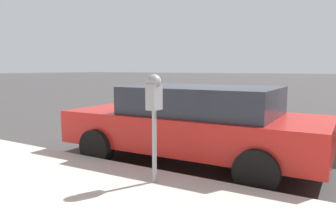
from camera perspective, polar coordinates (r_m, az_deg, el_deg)
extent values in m
plane|color=#3D3A3A|center=(6.83, 11.54, -7.00)|extent=(220.00, 220.00, 0.00)
cylinder|color=gray|center=(4.40, -2.40, -5.99)|extent=(0.06, 0.06, 0.98)
cube|color=gray|center=(4.29, -2.45, 2.63)|extent=(0.20, 0.14, 0.34)
sphere|color=gray|center=(4.28, -2.46, 5.34)|extent=(0.19, 0.19, 0.19)
cube|color=#B21919|center=(4.38, -1.67, 2.18)|extent=(0.01, 0.11, 0.12)
cube|color=black|center=(4.37, -1.68, 3.73)|extent=(0.01, 0.10, 0.08)
cube|color=#B21E19|center=(5.90, 4.18, -3.04)|extent=(2.00, 4.63, 0.59)
cube|color=#232833|center=(5.75, 5.89, 2.06)|extent=(1.72, 2.61, 0.48)
cylinder|color=black|center=(5.98, -12.31, -5.97)|extent=(0.24, 0.65, 0.64)
cylinder|color=black|center=(7.43, -2.62, -3.14)|extent=(0.24, 0.65, 0.64)
cylinder|color=black|center=(4.64, 15.21, -10.02)|extent=(0.24, 0.65, 0.64)
cylinder|color=black|center=(6.41, 19.46, -5.31)|extent=(0.24, 0.65, 0.64)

